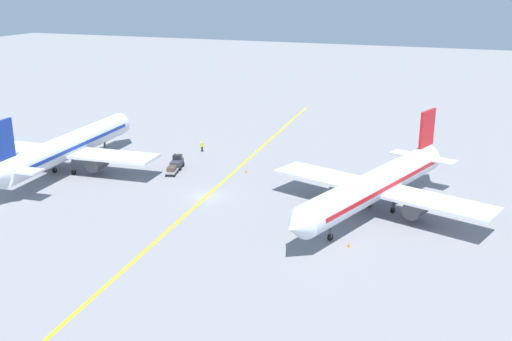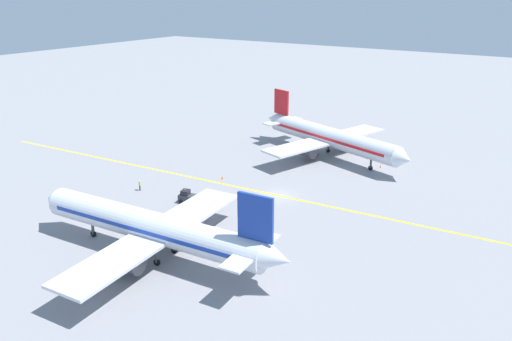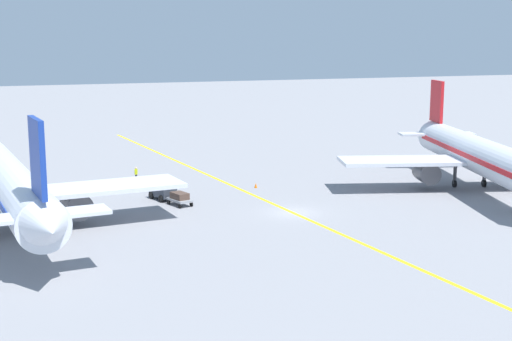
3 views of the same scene
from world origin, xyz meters
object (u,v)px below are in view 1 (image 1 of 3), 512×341
(baggage_tug_dark, at_px, (177,162))
(baggage_cart_trailing, at_px, (172,170))
(airplane_adjacent_stand, at_px, (68,147))
(airplane_at_gate, at_px, (377,185))
(traffic_cone_mid_apron, at_px, (246,171))
(ground_crew_worker, at_px, (202,146))
(traffic_cone_near_nose, at_px, (349,245))

(baggage_tug_dark, xyz_separation_m, baggage_cart_trailing, (-0.86, 3.18, -0.14))
(airplane_adjacent_stand, xyz_separation_m, baggage_tug_dark, (-14.21, -6.93, -2.81))
(baggage_tug_dark, bearing_deg, airplane_adjacent_stand, 25.99)
(airplane_at_gate, relative_size, traffic_cone_mid_apron, 63.03)
(airplane_at_gate, bearing_deg, ground_crew_worker, -28.73)
(traffic_cone_mid_apron, bearing_deg, baggage_tug_dark, 9.12)
(airplane_adjacent_stand, distance_m, ground_crew_worker, 21.65)
(traffic_cone_mid_apron, bearing_deg, airplane_adjacent_stand, 19.20)
(airplane_adjacent_stand, bearing_deg, traffic_cone_near_nose, 165.60)
(airplane_adjacent_stand, bearing_deg, baggage_cart_trailing, -166.05)
(airplane_adjacent_stand, height_order, traffic_cone_near_nose, airplane_adjacent_stand)
(ground_crew_worker, distance_m, traffic_cone_near_nose, 41.72)
(baggage_tug_dark, height_order, traffic_cone_mid_apron, baggage_tug_dark)
(traffic_cone_mid_apron, bearing_deg, ground_crew_worker, -35.54)
(airplane_at_gate, bearing_deg, baggage_cart_trailing, -8.70)
(airplane_adjacent_stand, xyz_separation_m, traffic_cone_near_nose, (-44.68, 11.47, -3.43))
(airplane_at_gate, distance_m, traffic_cone_mid_apron, 23.09)
(baggage_tug_dark, height_order, traffic_cone_near_nose, baggage_tug_dark)
(ground_crew_worker, bearing_deg, airplane_at_gate, 151.27)
(baggage_cart_trailing, relative_size, traffic_cone_mid_apron, 5.23)
(airplane_at_gate, xyz_separation_m, baggage_cart_trailing, (30.44, -4.66, -2.95))
(airplane_at_gate, distance_m, ground_crew_worker, 36.35)
(ground_crew_worker, bearing_deg, airplane_adjacent_stand, 50.24)
(ground_crew_worker, distance_m, traffic_cone_mid_apron, 13.57)
(airplane_adjacent_stand, xyz_separation_m, ground_crew_worker, (-13.73, -16.50, -2.80))
(ground_crew_worker, height_order, traffic_cone_mid_apron, ground_crew_worker)
(baggage_cart_trailing, bearing_deg, airplane_at_gate, 171.30)
(baggage_tug_dark, bearing_deg, airplane_at_gate, 165.94)
(airplane_at_gate, bearing_deg, traffic_cone_near_nose, 85.49)
(airplane_at_gate, bearing_deg, airplane_adjacent_stand, -1.15)
(baggage_cart_trailing, height_order, traffic_cone_near_nose, baggage_cart_trailing)
(traffic_cone_near_nose, bearing_deg, traffic_cone_mid_apron, -45.25)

